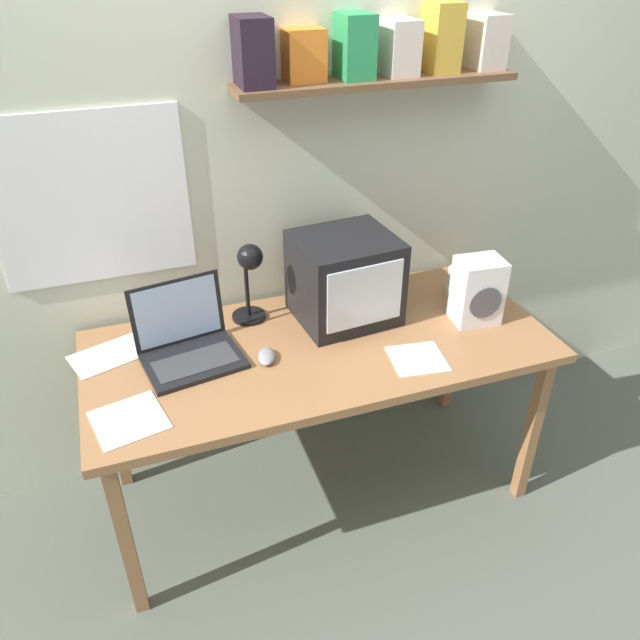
% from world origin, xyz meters
% --- Properties ---
extents(ground_plane, '(12.00, 12.00, 0.00)m').
position_xyz_m(ground_plane, '(0.00, 0.00, 0.00)').
color(ground_plane, '#585E52').
extents(back_wall, '(5.60, 0.24, 2.60)m').
position_xyz_m(back_wall, '(0.00, 0.43, 1.31)').
color(back_wall, beige).
rests_on(back_wall, ground_plane).
extents(corner_desk, '(1.69, 0.75, 0.76)m').
position_xyz_m(corner_desk, '(0.00, 0.00, 0.70)').
color(corner_desk, '#9B6A40').
rests_on(corner_desk, ground_plane).
extents(crt_monitor, '(0.39, 0.36, 0.33)m').
position_xyz_m(crt_monitor, '(0.15, 0.15, 0.92)').
color(crt_monitor, black).
rests_on(crt_monitor, corner_desk).
extents(laptop, '(0.37, 0.32, 0.26)m').
position_xyz_m(laptop, '(-0.47, 0.09, 0.82)').
color(laptop, black).
rests_on(laptop, corner_desk).
extents(desk_lamp, '(0.13, 0.17, 0.34)m').
position_xyz_m(desk_lamp, '(-0.20, 0.22, 0.98)').
color(desk_lamp, black).
rests_on(desk_lamp, corner_desk).
extents(juice_glass, '(0.07, 0.07, 0.12)m').
position_xyz_m(juice_glass, '(0.64, 0.15, 0.81)').
color(juice_glass, white).
rests_on(juice_glass, corner_desk).
extents(space_heater, '(0.18, 0.15, 0.26)m').
position_xyz_m(space_heater, '(0.62, -0.05, 0.89)').
color(space_heater, white).
rests_on(space_heater, corner_desk).
extents(computer_mouse, '(0.09, 0.12, 0.03)m').
position_xyz_m(computer_mouse, '(-0.21, -0.04, 0.77)').
color(computer_mouse, gray).
rests_on(computer_mouse, corner_desk).
extents(printed_handout, '(0.21, 0.21, 0.00)m').
position_xyz_m(printed_handout, '(0.29, -0.21, 0.76)').
color(printed_handout, silver).
rests_on(printed_handout, corner_desk).
extents(loose_paper_near_monitor, '(0.34, 0.25, 0.00)m').
position_xyz_m(loose_paper_near_monitor, '(-0.72, 0.18, 0.76)').
color(loose_paper_near_monitor, white).
rests_on(loose_paper_near_monitor, corner_desk).
extents(loose_paper_near_laptop, '(0.25, 0.25, 0.00)m').
position_xyz_m(loose_paper_near_laptop, '(-0.70, -0.20, 0.76)').
color(loose_paper_near_laptop, white).
rests_on(loose_paper_near_laptop, corner_desk).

